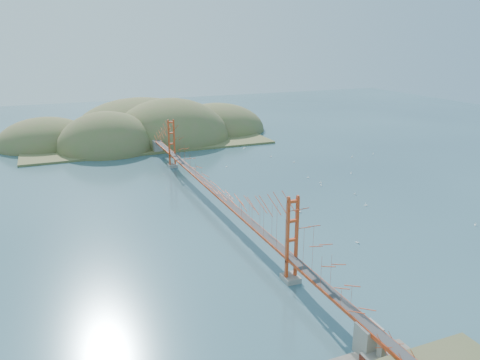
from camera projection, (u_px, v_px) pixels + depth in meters
name	position (u px, v px, depth m)	size (l,w,h in m)	color
ground	(214.00, 207.00, 87.55)	(320.00, 320.00, 0.00)	#2B4956
bridge	(213.00, 170.00, 85.65)	(2.20, 94.40, 12.00)	gray
fort	(382.00, 358.00, 45.34)	(3.70, 2.30, 1.75)	maroon
far_headlands	(148.00, 136.00, 148.81)	(84.00, 58.00, 25.00)	brown
sailboat_16	(321.00, 182.00, 101.71)	(0.56, 0.52, 0.63)	white
sailboat_10	(357.00, 242.00, 72.16)	(0.62, 0.62, 0.67)	white
sailboat_17	(352.00, 157.00, 122.84)	(0.63, 0.51, 0.74)	white
sailboat_14	(321.00, 185.00, 99.88)	(0.46, 0.56, 0.65)	white
sailboat_6	(300.00, 211.00, 84.75)	(0.52, 0.54, 0.61)	white
sailboat_4	(351.00, 173.00, 108.43)	(0.53, 0.55, 0.62)	white
sailboat_2	(366.00, 205.00, 88.02)	(0.66, 0.66, 0.73)	white
sailboat_13	(475.00, 224.00, 78.88)	(0.59, 0.59, 0.62)	white
sailboat_1	(355.00, 194.00, 94.20)	(0.55, 0.58, 0.65)	white
sailboat_12	(245.00, 147.00, 133.44)	(0.66, 0.64, 0.74)	white
sailboat_9	(373.00, 154.00, 126.20)	(0.57, 0.57, 0.61)	white
sailboat_7	(294.00, 162.00, 118.01)	(0.56, 0.53, 0.63)	white
sailboat_3	(227.00, 167.00, 113.78)	(0.60, 0.58, 0.67)	white
sailboat_8	(271.00, 157.00, 123.13)	(0.65, 0.65, 0.71)	white
sailboat_15	(244.00, 148.00, 132.38)	(0.49, 0.58, 0.67)	white
sailboat_extra_0	(308.00, 177.00, 105.26)	(0.59, 0.51, 0.68)	white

